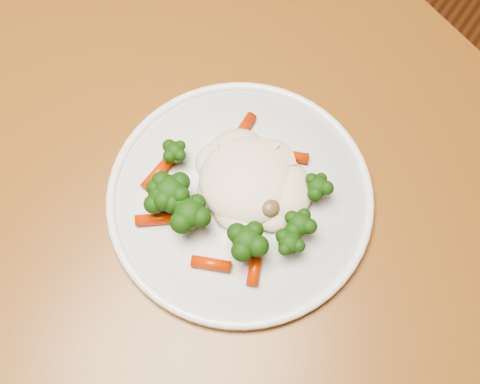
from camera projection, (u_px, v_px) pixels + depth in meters
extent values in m
plane|color=brown|center=(146.00, 307.00, 1.34)|extent=(3.00, 3.00, 0.00)
cube|color=brown|center=(177.00, 194.00, 0.66)|extent=(1.36, 1.11, 0.04)
cylinder|color=silver|center=(240.00, 198.00, 0.63)|extent=(0.28, 0.28, 0.01)
ellipsoid|color=beige|center=(249.00, 176.00, 0.61)|extent=(0.12, 0.11, 0.05)
ellipsoid|color=black|center=(171.00, 196.00, 0.60)|extent=(0.05, 0.05, 0.05)
ellipsoid|color=black|center=(190.00, 217.00, 0.59)|extent=(0.05, 0.05, 0.04)
ellipsoid|color=black|center=(247.00, 245.00, 0.58)|extent=(0.05, 0.05, 0.04)
ellipsoid|color=black|center=(289.00, 246.00, 0.59)|extent=(0.04, 0.04, 0.03)
ellipsoid|color=black|center=(299.00, 227.00, 0.59)|extent=(0.04, 0.04, 0.03)
ellipsoid|color=black|center=(317.00, 189.00, 0.61)|extent=(0.04, 0.04, 0.03)
ellipsoid|color=black|center=(175.00, 155.00, 0.63)|extent=(0.03, 0.03, 0.03)
ellipsoid|color=black|center=(164.00, 201.00, 0.60)|extent=(0.05, 0.05, 0.04)
cylinder|color=#C43204|center=(240.00, 134.00, 0.65)|extent=(0.02, 0.05, 0.01)
cylinder|color=#C43204|center=(291.00, 156.00, 0.64)|extent=(0.04, 0.03, 0.01)
cylinder|color=#C43204|center=(294.00, 192.00, 0.62)|extent=(0.04, 0.02, 0.01)
cylinder|color=#C43204|center=(159.00, 172.00, 0.63)|extent=(0.01, 0.05, 0.01)
cylinder|color=#C43204|center=(159.00, 219.00, 0.61)|extent=(0.04, 0.04, 0.01)
cylinder|color=#C43204|center=(211.00, 264.00, 0.59)|extent=(0.04, 0.03, 0.01)
cylinder|color=#C43204|center=(255.00, 266.00, 0.59)|extent=(0.03, 0.04, 0.01)
cylinder|color=#C43204|center=(260.00, 187.00, 0.61)|extent=(0.02, 0.05, 0.01)
ellipsoid|color=brown|center=(252.00, 183.00, 0.61)|extent=(0.03, 0.03, 0.02)
ellipsoid|color=brown|center=(269.00, 207.00, 0.60)|extent=(0.02, 0.02, 0.01)
ellipsoid|color=brown|center=(234.00, 172.00, 0.61)|extent=(0.02, 0.02, 0.02)
cube|color=#D5B78E|center=(266.00, 149.00, 0.63)|extent=(0.02, 0.02, 0.01)
cube|color=#D5B78E|center=(286.00, 159.00, 0.62)|extent=(0.03, 0.02, 0.01)
cube|color=#D5B78E|center=(227.00, 148.00, 0.63)|extent=(0.02, 0.02, 0.01)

